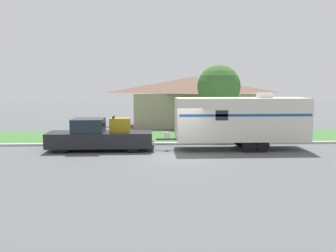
{
  "coord_description": "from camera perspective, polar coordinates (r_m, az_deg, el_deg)",
  "views": [
    {
      "loc": [
        -1.68,
        -19.61,
        3.84
      ],
      "look_at": [
        -0.58,
        1.93,
        1.4
      ],
      "focal_mm": 40.0,
      "sensor_mm": 36.0,
      "label": 1
    }
  ],
  "objects": [
    {
      "name": "lawn_strip",
      "position": [
        27.33,
        0.63,
        -1.59
      ],
      "size": [
        80.0,
        7.0,
        0.03
      ],
      "color": "#3D6B33",
      "rests_on": "ground_plane"
    },
    {
      "name": "pickup_truck",
      "position": [
        21.94,
        -10.43,
        -1.55
      ],
      "size": [
        6.09,
        1.99,
        1.99
      ],
      "color": "black",
      "rests_on": "ground_plane"
    },
    {
      "name": "tree_in_yard",
      "position": [
        26.96,
        7.74,
        5.97
      ],
      "size": [
        3.08,
        3.08,
        5.19
      ],
      "color": "brown",
      "rests_on": "ground_plane"
    },
    {
      "name": "travel_trailer",
      "position": [
        22.3,
        11.06,
        1.06
      ],
      "size": [
        8.77,
        2.43,
        3.31
      ],
      "color": "black",
      "rests_on": "ground_plane"
    },
    {
      "name": "mailbox",
      "position": [
        24.21,
        -8.16,
        -0.2
      ],
      "size": [
        0.48,
        0.2,
        1.39
      ],
      "color": "brown",
      "rests_on": "ground_plane"
    },
    {
      "name": "curb_strip",
      "position": [
        23.73,
        1.18,
        -2.69
      ],
      "size": [
        80.0,
        0.3,
        0.14
      ],
      "color": "beige",
      "rests_on": "ground_plane"
    },
    {
      "name": "house_across_street",
      "position": [
        35.21,
        3.86,
        3.97
      ],
      "size": [
        11.76,
        7.27,
        4.49
      ],
      "color": "gray",
      "rests_on": "ground_plane"
    },
    {
      "name": "ground_plane",
      "position": [
        20.06,
        1.95,
        -4.59
      ],
      "size": [
        120.0,
        120.0,
        0.0
      ],
      "primitive_type": "plane",
      "color": "#515456"
    }
  ]
}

